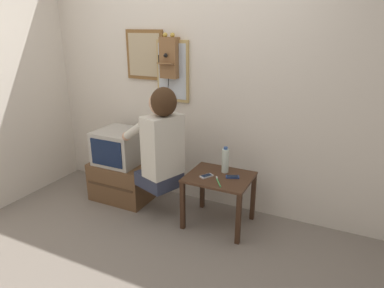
# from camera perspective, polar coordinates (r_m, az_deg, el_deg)

# --- Properties ---
(ground_plane) EXTENTS (14.00, 14.00, 0.00)m
(ground_plane) POSITION_cam_1_polar(r_m,az_deg,el_deg) (3.04, -9.99, -18.14)
(ground_plane) COLOR slate
(wall_back) EXTENTS (6.80, 0.05, 2.55)m
(wall_back) POSITION_cam_1_polar(r_m,az_deg,el_deg) (3.50, 0.45, 10.15)
(wall_back) COLOR beige
(wall_back) RESTS_ON ground_plane
(side_table) EXTENTS (0.59, 0.50, 0.50)m
(side_table) POSITION_cam_1_polar(r_m,az_deg,el_deg) (3.23, 4.55, -6.84)
(side_table) COLOR #422819
(side_table) RESTS_ON ground_plane
(person) EXTENTS (0.62, 0.52, 0.98)m
(person) POSITION_cam_1_polar(r_m,az_deg,el_deg) (3.19, -5.16, 0.78)
(person) COLOR #2D3347
(person) RESTS_ON ground_plane
(tv_stand) EXTENTS (0.64, 0.52, 0.42)m
(tv_stand) POSITION_cam_1_polar(r_m,az_deg,el_deg) (3.89, -11.17, -5.77)
(tv_stand) COLOR brown
(tv_stand) RESTS_ON ground_plane
(television) EXTENTS (0.47, 0.46, 0.36)m
(television) POSITION_cam_1_polar(r_m,az_deg,el_deg) (3.74, -11.93, -0.43)
(television) COLOR #ADA89E
(television) RESTS_ON tv_stand
(wall_phone_antique) EXTENTS (0.22, 0.18, 0.81)m
(wall_phone_antique) POSITION_cam_1_polar(r_m,az_deg,el_deg) (3.51, -3.77, 14.19)
(wall_phone_antique) COLOR brown
(framed_picture) EXTENTS (0.44, 0.03, 0.51)m
(framed_picture) POSITION_cam_1_polar(r_m,az_deg,el_deg) (3.71, -7.88, 14.50)
(framed_picture) COLOR brown
(wall_mirror) EXTENTS (0.36, 0.03, 0.62)m
(wall_mirror) POSITION_cam_1_polar(r_m,az_deg,el_deg) (3.55, -3.22, 12.00)
(wall_mirror) COLOR tan
(cell_phone_held) EXTENTS (0.11, 0.14, 0.01)m
(cell_phone_held) POSITION_cam_1_polar(r_m,az_deg,el_deg) (3.17, 2.43, -5.34)
(cell_phone_held) COLOR silver
(cell_phone_held) RESTS_ON side_table
(cell_phone_spare) EXTENTS (0.14, 0.10, 0.01)m
(cell_phone_spare) POSITION_cam_1_polar(r_m,az_deg,el_deg) (3.17, 6.76, -5.45)
(cell_phone_spare) COLOR navy
(cell_phone_spare) RESTS_ON side_table
(water_bottle) EXTENTS (0.07, 0.07, 0.25)m
(water_bottle) POSITION_cam_1_polar(r_m,az_deg,el_deg) (3.24, 5.57, -2.73)
(water_bottle) COLOR silver
(water_bottle) RESTS_ON side_table
(toothbrush) EXTENTS (0.11, 0.16, 0.02)m
(toothbrush) POSITION_cam_1_polar(r_m,az_deg,el_deg) (3.07, 4.38, -6.24)
(toothbrush) COLOR #4CBF66
(toothbrush) RESTS_ON side_table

